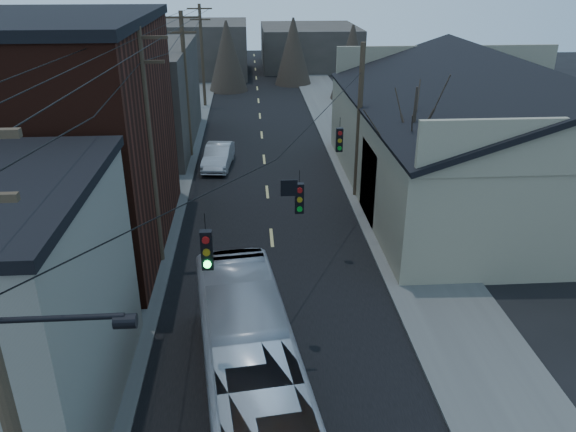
{
  "coord_description": "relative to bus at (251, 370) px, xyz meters",
  "views": [
    {
      "loc": [
        -0.9,
        -4.36,
        12.12
      ],
      "look_at": [
        0.51,
        15.87,
        3.0
      ],
      "focal_mm": 35.0,
      "sensor_mm": 36.0,
      "label": 1
    }
  ],
  "objects": [
    {
      "name": "bus",
      "position": [
        0.0,
        0.0,
        0.0
      ],
      "size": [
        3.82,
        11.03,
        3.01
      ],
      "primitive_type": "imported",
      "rotation": [
        0.0,
        0.0,
        3.26
      ],
      "color": "#A4A7AF",
      "rests_on": "ground"
    },
    {
      "name": "building_brick",
      "position": [
        -8.92,
        11.5,
        3.49
      ],
      "size": [
        10.0,
        12.0,
        10.0
      ],
      "primitive_type": "cube",
      "color": "black",
      "rests_on": "ground"
    },
    {
      "name": "road_surface",
      "position": [
        1.08,
        21.5,
        -1.5
      ],
      "size": [
        9.0,
        110.0,
        0.02
      ],
      "primitive_type": "cube",
      "color": "black",
      "rests_on": "ground"
    },
    {
      "name": "sidewalk_left",
      "position": [
        -5.42,
        21.5,
        -1.45
      ],
      "size": [
        4.0,
        110.0,
        0.12
      ],
      "primitive_type": "cube",
      "color": "#474744",
      "rests_on": "ground"
    },
    {
      "name": "building_left_far",
      "position": [
        -8.42,
        27.5,
        1.99
      ],
      "size": [
        9.0,
        14.0,
        7.0
      ],
      "primitive_type": "cube",
      "color": "#332E29",
      "rests_on": "ground"
    },
    {
      "name": "bare_tree",
      "position": [
        7.58,
        11.5,
        2.09
      ],
      "size": [
        0.4,
        0.4,
        7.2
      ],
      "primitive_type": "cone",
      "color": "black",
      "rests_on": "ground"
    },
    {
      "name": "building_far_right",
      "position": [
        8.08,
        61.5,
        0.99
      ],
      "size": [
        12.0,
        14.0,
        5.0
      ],
      "primitive_type": "cube",
      "color": "#332E29",
      "rests_on": "ground"
    },
    {
      "name": "warehouse",
      "position": [
        14.08,
        16.5,
        1.19
      ],
      "size": [
        16.16,
        20.6,
        7.73
      ],
      "color": "gray",
      "rests_on": "ground"
    },
    {
      "name": "sidewalk_right",
      "position": [
        7.58,
        21.5,
        -1.45
      ],
      "size": [
        4.0,
        110.0,
        0.12
      ],
      "primitive_type": "cube",
      "color": "#474744",
      "rests_on": "ground"
    },
    {
      "name": "parked_car",
      "position": [
        -1.92,
        22.15,
        -0.76
      ],
      "size": [
        2.06,
        4.69,
        1.5
      ],
      "primitive_type": "imported",
      "rotation": [
        0.0,
        0.0,
        -0.11
      ],
      "color": "#A2A5AA",
      "rests_on": "ground"
    },
    {
      "name": "building_far_left",
      "position": [
        -4.92,
        56.5,
        1.49
      ],
      "size": [
        10.0,
        12.0,
        6.0
      ],
      "primitive_type": "cube",
      "color": "#332E29",
      "rests_on": "ground"
    },
    {
      "name": "utility_lines",
      "position": [
        -2.03,
        15.64,
        3.45
      ],
      "size": [
        11.24,
        45.28,
        10.5
      ],
      "color": "#382B1E",
      "rests_on": "ground"
    }
  ]
}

